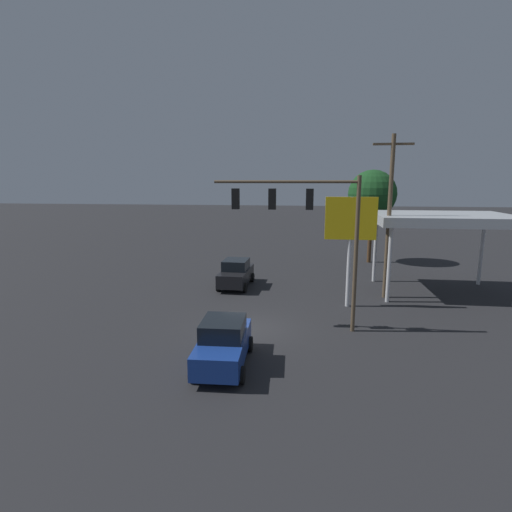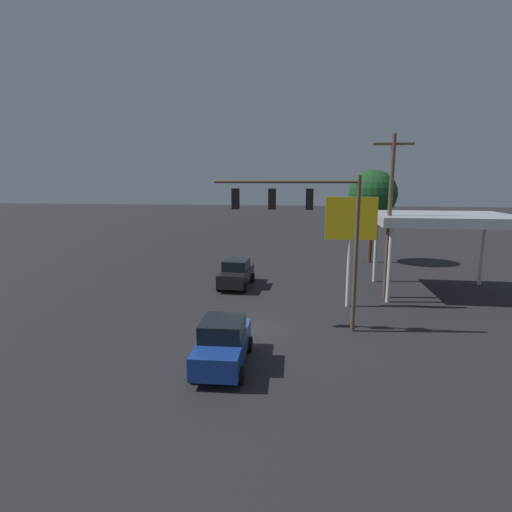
# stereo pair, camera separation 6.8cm
# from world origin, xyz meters

# --- Properties ---
(ground_plane) EXTENTS (200.00, 200.00, 0.00)m
(ground_plane) POSITION_xyz_m (0.00, 0.00, 0.00)
(ground_plane) COLOR #262628
(traffic_signal_assembly) EXTENTS (6.98, 0.43, 7.63)m
(traffic_signal_assembly) POSITION_xyz_m (-2.58, -0.34, 5.66)
(traffic_signal_assembly) COLOR brown
(traffic_signal_assembly) RESTS_ON ground
(utility_pole) EXTENTS (2.40, 0.26, 10.13)m
(utility_pole) POSITION_xyz_m (-7.74, -6.51, 5.35)
(utility_pole) COLOR brown
(utility_pole) RESTS_ON ground
(gas_station_canopy) EXTENTS (8.56, 6.38, 5.25)m
(gas_station_canopy) POSITION_xyz_m (-11.41, -8.12, 4.87)
(gas_station_canopy) COLOR #B2B7BC
(gas_station_canopy) RESTS_ON ground
(price_sign) EXTENTS (2.92, 0.27, 6.47)m
(price_sign) POSITION_xyz_m (-5.19, -4.36, 4.90)
(price_sign) COLOR silver
(price_sign) RESTS_ON ground
(sedan_waiting) EXTENTS (2.17, 4.46, 1.93)m
(sedan_waiting) POSITION_xyz_m (0.56, 4.14, 0.95)
(sedan_waiting) COLOR navy
(sedan_waiting) RESTS_ON ground
(sedan_far) EXTENTS (2.20, 4.47, 1.93)m
(sedan_far) POSITION_xyz_m (2.17, -8.00, 0.95)
(sedan_far) COLOR black
(sedan_far) RESTS_ON ground
(street_tree) EXTENTS (4.25, 4.25, 8.33)m
(street_tree) POSITION_xyz_m (-8.45, -17.87, 6.17)
(street_tree) COLOR #4C331E
(street_tree) RESTS_ON ground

